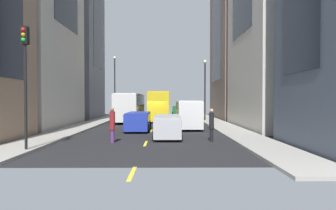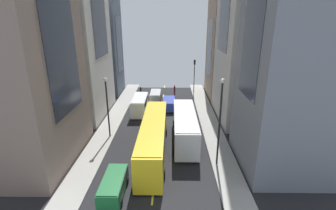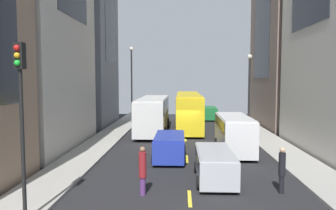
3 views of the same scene
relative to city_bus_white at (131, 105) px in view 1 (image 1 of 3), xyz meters
The scene contains 23 objects.
ground_plane 5.25m from the city_bus_white, 50.29° to the right, with size 40.22×40.22×0.00m, color black.
sidewalk_west 5.61m from the city_bus_white, 134.83° to the right, with size 2.59×44.00×0.15m, color #9E9B93.
sidewalk_east 10.77m from the city_bus_white, 20.64° to the right, with size 2.59×44.00×0.15m, color #9E9B93.
lane_stripe_0 25.01m from the city_bus_white, 82.85° to the right, with size 0.16×2.00×0.01m, color yellow.
lane_stripe_1 18.11m from the city_bus_white, 80.08° to the right, with size 0.16×2.00×0.01m, color yellow.
lane_stripe_2 11.35m from the city_bus_white, 73.88° to the right, with size 0.16×2.00×0.01m, color yellow.
lane_stripe_3 5.25m from the city_bus_white, 50.29° to the right, with size 0.16×2.00×0.01m, color yellow.
lane_stripe_4 4.93m from the city_bus_white, 46.48° to the left, with size 0.16×2.00×0.01m, color yellow.
lane_stripe_5 10.91m from the city_bus_white, 73.19° to the left, with size 0.16×2.00×0.01m, color yellow.
lane_stripe_6 17.66m from the city_bus_white, 79.82° to the left, with size 0.16×2.00×0.01m, color yellow.
building_west_2 17.09m from the city_bus_white, 149.91° to the left, with size 7.37×9.05×31.38m.
building_east_2 19.03m from the city_bus_white, 16.27° to the left, with size 8.67×11.68×23.45m.
city_bus_white is the anchor object (origin of this frame).
streetcar_yellow 4.77m from the city_bus_white, 42.77° to the left, with size 2.70×14.24×3.59m.
delivery_van_white 10.87m from the city_bus_white, 53.68° to the right, with size 2.25×6.05×2.58m.
car_blue_0 11.06m from the city_bus_white, 79.65° to the right, with size 2.07×4.41×1.58m.
car_silver_1 15.83m from the city_bus_white, 73.67° to the right, with size 1.96×4.49×1.56m.
car_green_2 11.91m from the city_bus_white, 57.88° to the left, with size 1.88×4.43×1.60m.
pedestrian_crossing_mid 17.46m from the city_bus_white, 86.65° to the right, with size 0.34×0.34×2.19m.
pedestrian_walking_far 18.43m from the city_bus_white, 66.77° to the right, with size 0.31×0.31×2.11m.
traffic_light_near_corner 20.84m from the city_bus_white, 97.82° to the right, with size 0.32×0.44×6.25m.
streetlamp_near 9.49m from the city_bus_white, ahead, with size 0.44×0.44×7.32m.
streetlamp_far 7.04m from the city_bus_white, 117.96° to the left, with size 0.44×0.44×8.64m.
Camera 1 is at (1.23, -31.29, 2.72)m, focal length 30.39 mm.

